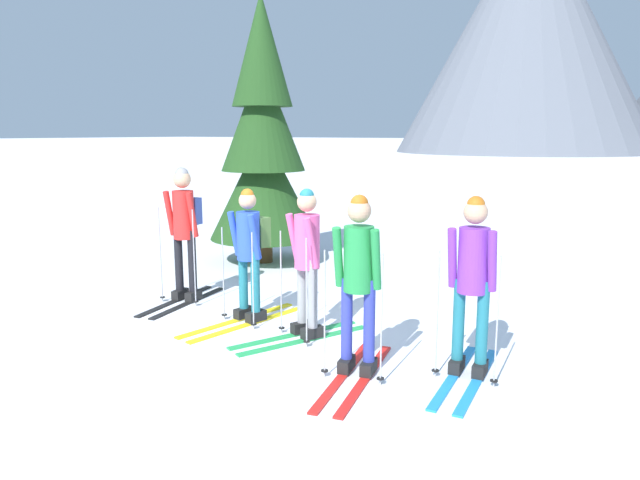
# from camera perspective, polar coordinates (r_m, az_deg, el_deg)

# --- Properties ---
(ground_plane) EXTENTS (400.00, 400.00, 0.00)m
(ground_plane) POSITION_cam_1_polar(r_m,az_deg,el_deg) (6.76, -3.39, -9.37)
(ground_plane) COLOR white
(skier_in_red) EXTENTS (0.60, 1.64, 1.82)m
(skier_in_red) POSITION_cam_1_polar(r_m,az_deg,el_deg) (8.17, -12.90, 1.36)
(skier_in_red) COLOR black
(skier_in_red) RESTS_ON ground
(skier_in_blue) EXTENTS (0.63, 1.82, 1.62)m
(skier_in_blue) POSITION_cam_1_polar(r_m,az_deg,el_deg) (7.16, -6.81, -0.84)
(skier_in_blue) COLOR yellow
(skier_in_blue) RESTS_ON ground
(skier_in_pink) EXTENTS (0.97, 1.63, 1.67)m
(skier_in_pink) POSITION_cam_1_polar(r_m,az_deg,el_deg) (6.53, -1.33, -1.73)
(skier_in_pink) COLOR green
(skier_in_pink) RESTS_ON ground
(skier_in_green) EXTENTS (0.67, 1.73, 1.72)m
(skier_in_green) POSITION_cam_1_polar(r_m,az_deg,el_deg) (5.52, 3.68, -3.69)
(skier_in_green) COLOR red
(skier_in_green) RESTS_ON ground
(skier_in_purple) EXTENTS (0.61, 1.65, 1.71)m
(skier_in_purple) POSITION_cam_1_polar(r_m,az_deg,el_deg) (5.67, 14.47, -3.38)
(skier_in_purple) COLOR #1E84D1
(skier_in_purple) RESTS_ON ground
(pine_tree_near) EXTENTS (1.89, 1.89, 4.56)m
(pine_tree_near) POSITION_cam_1_polar(r_m,az_deg,el_deg) (10.34, -5.50, 9.26)
(pine_tree_near) COLOR #51381E
(pine_tree_near) RESTS_ON ground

